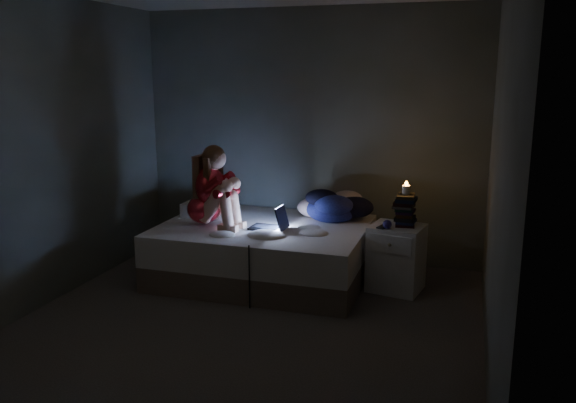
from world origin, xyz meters
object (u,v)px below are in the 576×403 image
at_px(bed, 264,252).
at_px(candle, 406,188).
at_px(laptop, 268,217).
at_px(nightstand, 396,258).
at_px(phone, 385,227).
at_px(woman, 203,185).

distance_m(bed, candle, 1.49).
distance_m(bed, laptop, 0.41).
relative_size(nightstand, phone, 4.33).
bearing_deg(phone, woman, -168.15).
relative_size(woman, nightstand, 1.29).
height_order(bed, laptop, laptop).
xyz_separation_m(candle, phone, (-0.16, -0.14, -0.34)).
relative_size(bed, laptop, 5.82).
bearing_deg(laptop, nightstand, 11.75).
relative_size(candle, phone, 0.57).
relative_size(woman, candle, 9.74).
bearing_deg(candle, nightstand, -157.98).
distance_m(bed, woman, 0.86).
height_order(nightstand, candle, candle).
xyz_separation_m(bed, nightstand, (1.25, 0.07, 0.04)).
bearing_deg(candle, phone, -138.07).
bearing_deg(candle, woman, -171.55).
height_order(bed, phone, phone).
height_order(nightstand, phone, phone).
bearing_deg(phone, laptop, -168.88).
distance_m(woman, nightstand, 1.90).
height_order(bed, woman, woman).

